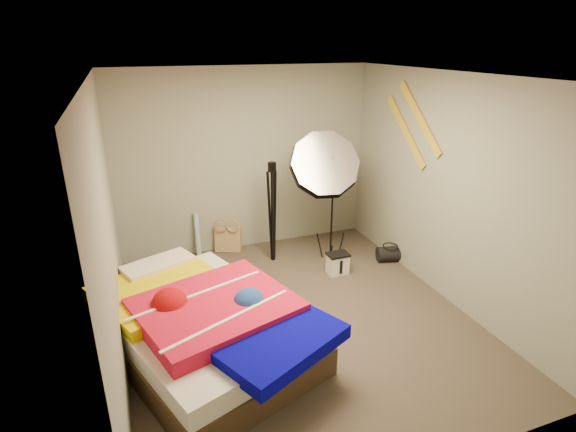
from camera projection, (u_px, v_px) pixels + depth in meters
name	position (u px, v px, depth m)	size (l,w,h in m)	color
floor	(299.00, 318.00, 4.83)	(4.00, 4.00, 0.00)	#50473C
ceiling	(301.00, 76.00, 3.91)	(4.00, 4.00, 0.00)	silver
wall_back	(246.00, 161.00, 6.12)	(3.50, 3.50, 0.00)	gray
wall_front	(426.00, 322.00, 2.62)	(3.50, 3.50, 0.00)	gray
wall_left	(108.00, 235.00, 3.81)	(4.00, 4.00, 0.00)	gray
wall_right	(447.00, 190.00, 4.94)	(4.00, 4.00, 0.00)	gray
tote_bag	(228.00, 239.00, 6.32)	(0.36, 0.11, 0.36)	tan
wrapping_roll	(197.00, 235.00, 6.14)	(0.07, 0.07, 0.61)	#5B91BE
camera_case	(338.00, 264.00, 5.73)	(0.25, 0.18, 0.25)	white
duffel_bag	(389.00, 254.00, 6.05)	(0.20, 0.20, 0.33)	black
wall_stripe_upper	(420.00, 118.00, 5.20)	(0.02, 1.10, 0.10)	gold
wall_stripe_lower	(406.00, 131.00, 5.49)	(0.02, 1.10, 0.10)	gold
bed	(204.00, 324.00, 4.21)	(2.17, 2.50, 0.62)	#422F1E
photo_umbrella	(324.00, 166.00, 5.57)	(1.16, 0.91, 1.86)	black
camera_tripod	(273.00, 206.00, 5.84)	(0.10, 0.10, 1.36)	black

